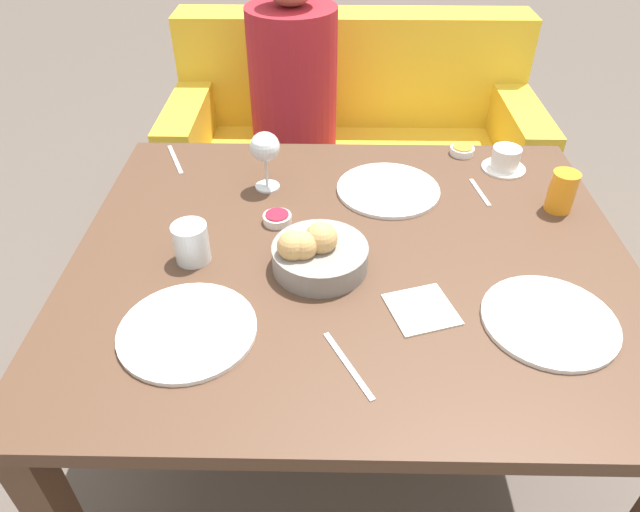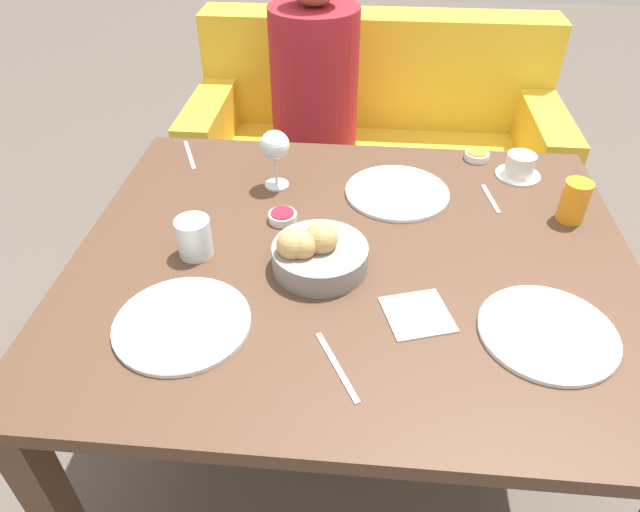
{
  "view_description": "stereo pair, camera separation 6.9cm",
  "coord_description": "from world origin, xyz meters",
  "px_view_note": "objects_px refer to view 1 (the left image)",
  "views": [
    {
      "loc": [
        -0.05,
        -1.01,
        1.5
      ],
      "look_at": [
        -0.07,
        -0.05,
        0.74
      ],
      "focal_mm": 32.0,
      "sensor_mm": 36.0,
      "label": 1
    },
    {
      "loc": [
        0.02,
        -1.01,
        1.5
      ],
      "look_at": [
        -0.07,
        -0.05,
        0.74
      ],
      "focal_mm": 32.0,
      "sensor_mm": 36.0,
      "label": 2
    }
  ],
  "objects_px": {
    "jam_bowl_honey": "(462,150)",
    "juice_glass": "(562,191)",
    "seated_person": "(295,134)",
    "spoon_coffee": "(480,192)",
    "plate_far_center": "(388,190)",
    "plate_near_right": "(549,321)",
    "wine_glass": "(265,149)",
    "couch": "(350,159)",
    "napkin": "(422,309)",
    "bread_basket": "(317,253)",
    "jam_bowl_berry": "(277,218)",
    "fork_silver": "(348,365)",
    "plate_near_left": "(187,330)",
    "knife_silver": "(175,159)",
    "coffee_cup": "(505,160)",
    "water_tumbler": "(191,243)"
  },
  "relations": [
    {
      "from": "jam_bowl_honey",
      "to": "juice_glass",
      "type": "bearing_deg",
      "value": -56.57
    },
    {
      "from": "seated_person",
      "to": "spoon_coffee",
      "type": "xyz_separation_m",
      "value": [
        0.53,
        -0.77,
        0.22
      ]
    },
    {
      "from": "juice_glass",
      "to": "spoon_coffee",
      "type": "distance_m",
      "value": 0.2
    },
    {
      "from": "plate_far_center",
      "to": "jam_bowl_honey",
      "type": "height_order",
      "value": "jam_bowl_honey"
    },
    {
      "from": "plate_near_right",
      "to": "wine_glass",
      "type": "height_order",
      "value": "wine_glass"
    },
    {
      "from": "couch",
      "to": "napkin",
      "type": "distance_m",
      "value": 1.43
    },
    {
      "from": "bread_basket",
      "to": "jam_bowl_berry",
      "type": "height_order",
      "value": "bread_basket"
    },
    {
      "from": "jam_bowl_berry",
      "to": "fork_silver",
      "type": "height_order",
      "value": "jam_bowl_berry"
    },
    {
      "from": "jam_bowl_honey",
      "to": "plate_near_left",
      "type": "bearing_deg",
      "value": -131.97
    },
    {
      "from": "plate_near_right",
      "to": "fork_silver",
      "type": "distance_m",
      "value": 0.41
    },
    {
      "from": "seated_person",
      "to": "napkin",
      "type": "bearing_deg",
      "value": -75.07
    },
    {
      "from": "plate_near_left",
      "to": "juice_glass",
      "type": "height_order",
      "value": "juice_glass"
    },
    {
      "from": "bread_basket",
      "to": "spoon_coffee",
      "type": "height_order",
      "value": "bread_basket"
    },
    {
      "from": "jam_bowl_honey",
      "to": "knife_silver",
      "type": "bearing_deg",
      "value": -176.63
    },
    {
      "from": "plate_near_right",
      "to": "plate_far_center",
      "type": "xyz_separation_m",
      "value": [
        -0.28,
        0.48,
        0.0
      ]
    },
    {
      "from": "juice_glass",
      "to": "plate_near_left",
      "type": "bearing_deg",
      "value": -152.3
    },
    {
      "from": "plate_far_center",
      "to": "coffee_cup",
      "type": "height_order",
      "value": "coffee_cup"
    },
    {
      "from": "wine_glass",
      "to": "spoon_coffee",
      "type": "height_order",
      "value": "wine_glass"
    },
    {
      "from": "juice_glass",
      "to": "jam_bowl_honey",
      "type": "height_order",
      "value": "juice_glass"
    },
    {
      "from": "juice_glass",
      "to": "jam_bowl_honey",
      "type": "relative_size",
      "value": 1.5
    },
    {
      "from": "wine_glass",
      "to": "jam_bowl_berry",
      "type": "distance_m",
      "value": 0.19
    },
    {
      "from": "juice_glass",
      "to": "fork_silver",
      "type": "bearing_deg",
      "value": -135.85
    },
    {
      "from": "seated_person",
      "to": "napkin",
      "type": "distance_m",
      "value": 1.27
    },
    {
      "from": "coffee_cup",
      "to": "wine_glass",
      "type": "bearing_deg",
      "value": -170.56
    },
    {
      "from": "plate_near_left",
      "to": "plate_near_right",
      "type": "distance_m",
      "value": 0.7
    },
    {
      "from": "water_tumbler",
      "to": "fork_silver",
      "type": "xyz_separation_m",
      "value": [
        0.34,
        -0.3,
        -0.04
      ]
    },
    {
      "from": "wine_glass",
      "to": "plate_near_left",
      "type": "bearing_deg",
      "value": -101.22
    },
    {
      "from": "water_tumbler",
      "to": "knife_silver",
      "type": "relative_size",
      "value": 0.54
    },
    {
      "from": "plate_near_left",
      "to": "jam_bowl_honey",
      "type": "distance_m",
      "value": 0.97
    },
    {
      "from": "couch",
      "to": "wine_glass",
      "type": "relative_size",
      "value": 9.26
    },
    {
      "from": "plate_near_left",
      "to": "wine_glass",
      "type": "xyz_separation_m",
      "value": [
        0.1,
        0.53,
        0.11
      ]
    },
    {
      "from": "plate_near_right",
      "to": "spoon_coffee",
      "type": "height_order",
      "value": "plate_near_right"
    },
    {
      "from": "couch",
      "to": "jam_bowl_berry",
      "type": "relative_size",
      "value": 21.12
    },
    {
      "from": "seated_person",
      "to": "water_tumbler",
      "type": "relative_size",
      "value": 13.01
    },
    {
      "from": "plate_near_right",
      "to": "plate_far_center",
      "type": "distance_m",
      "value": 0.55
    },
    {
      "from": "couch",
      "to": "fork_silver",
      "type": "height_order",
      "value": "couch"
    },
    {
      "from": "plate_near_left",
      "to": "spoon_coffee",
      "type": "relative_size",
      "value": 2.02
    },
    {
      "from": "plate_near_right",
      "to": "water_tumbler",
      "type": "xyz_separation_m",
      "value": [
        -0.73,
        0.19,
        0.04
      ]
    },
    {
      "from": "seated_person",
      "to": "knife_silver",
      "type": "bearing_deg",
      "value": -116.45
    },
    {
      "from": "bread_basket",
      "to": "napkin",
      "type": "height_order",
      "value": "bread_basket"
    },
    {
      "from": "plate_near_right",
      "to": "spoon_coffee",
      "type": "bearing_deg",
      "value": 94.6
    },
    {
      "from": "seated_person",
      "to": "jam_bowl_berry",
      "type": "height_order",
      "value": "seated_person"
    },
    {
      "from": "water_tumbler",
      "to": "knife_silver",
      "type": "xyz_separation_m",
      "value": [
        -0.14,
        0.45,
        -0.04
      ]
    },
    {
      "from": "plate_near_left",
      "to": "wine_glass",
      "type": "relative_size",
      "value": 1.69
    },
    {
      "from": "plate_near_right",
      "to": "jam_bowl_berry",
      "type": "bearing_deg",
      "value": 149.16
    },
    {
      "from": "spoon_coffee",
      "to": "plate_near_right",
      "type": "bearing_deg",
      "value": -85.4
    },
    {
      "from": "fork_silver",
      "to": "napkin",
      "type": "xyz_separation_m",
      "value": [
        0.15,
        0.15,
        0.0
      ]
    },
    {
      "from": "plate_near_right",
      "to": "juice_glass",
      "type": "bearing_deg",
      "value": 70.97
    },
    {
      "from": "juice_glass",
      "to": "coffee_cup",
      "type": "distance_m",
      "value": 0.22
    },
    {
      "from": "fork_silver",
      "to": "napkin",
      "type": "relative_size",
      "value": 1.02
    }
  ]
}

